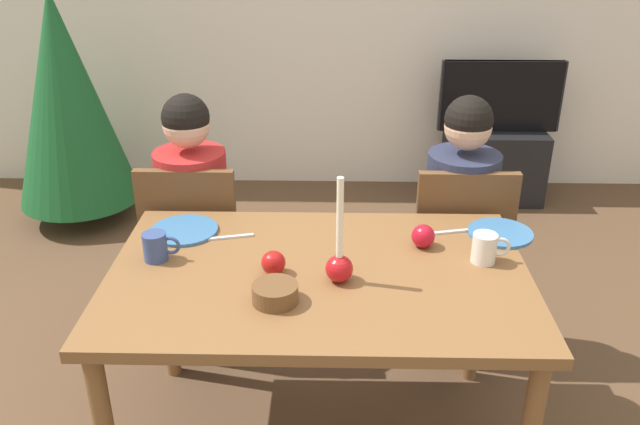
% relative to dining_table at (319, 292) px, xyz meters
% --- Properties ---
extents(dining_table, '(1.40, 0.90, 0.75)m').
position_rel_dining_table_xyz_m(dining_table, '(0.00, 0.00, 0.00)').
color(dining_table, brown).
rests_on(dining_table, ground).
extents(chair_left, '(0.40, 0.40, 0.90)m').
position_rel_dining_table_xyz_m(chair_left, '(-0.55, 0.61, -0.15)').
color(chair_left, brown).
rests_on(chair_left, ground).
extents(chair_right, '(0.40, 0.40, 0.90)m').
position_rel_dining_table_xyz_m(chair_right, '(0.58, 0.61, -0.15)').
color(chair_right, brown).
rests_on(chair_right, ground).
extents(person_left_child, '(0.30, 0.30, 1.17)m').
position_rel_dining_table_xyz_m(person_left_child, '(-0.55, 0.64, -0.10)').
color(person_left_child, '#33384C').
rests_on(person_left_child, ground).
extents(person_right_child, '(0.30, 0.30, 1.17)m').
position_rel_dining_table_xyz_m(person_right_child, '(0.58, 0.64, -0.10)').
color(person_right_child, '#33384C').
rests_on(person_right_child, ground).
extents(tv_stand, '(0.64, 0.40, 0.48)m').
position_rel_dining_table_xyz_m(tv_stand, '(1.12, 2.30, -0.43)').
color(tv_stand, black).
rests_on(tv_stand, ground).
extents(tv, '(0.79, 0.05, 0.46)m').
position_rel_dining_table_xyz_m(tv, '(1.12, 2.30, 0.04)').
color(tv, black).
rests_on(tv, tv_stand).
extents(christmas_tree, '(0.73, 0.73, 1.51)m').
position_rel_dining_table_xyz_m(christmas_tree, '(-1.56, 1.91, 0.12)').
color(christmas_tree, brown).
rests_on(christmas_tree, ground).
extents(candle_centerpiece, '(0.09, 0.09, 0.36)m').
position_rel_dining_table_xyz_m(candle_centerpiece, '(0.07, -0.06, 0.16)').
color(candle_centerpiece, red).
rests_on(candle_centerpiece, dining_table).
extents(plate_left, '(0.25, 0.25, 0.01)m').
position_rel_dining_table_xyz_m(plate_left, '(-0.51, 0.27, 0.09)').
color(plate_left, teal).
rests_on(plate_left, dining_table).
extents(plate_right, '(0.24, 0.24, 0.01)m').
position_rel_dining_table_xyz_m(plate_right, '(0.66, 0.28, 0.09)').
color(plate_right, teal).
rests_on(plate_right, dining_table).
extents(mug_left, '(0.13, 0.08, 0.10)m').
position_rel_dining_table_xyz_m(mug_left, '(-0.55, 0.07, 0.13)').
color(mug_left, '#33477F').
rests_on(mug_left, dining_table).
extents(mug_right, '(0.13, 0.08, 0.10)m').
position_rel_dining_table_xyz_m(mug_right, '(0.56, 0.08, 0.14)').
color(mug_right, silver).
rests_on(mug_right, dining_table).
extents(fork_left, '(0.18, 0.06, 0.01)m').
position_rel_dining_table_xyz_m(fork_left, '(-0.33, 0.23, 0.09)').
color(fork_left, silver).
rests_on(fork_left, dining_table).
extents(fork_right, '(0.18, 0.05, 0.01)m').
position_rel_dining_table_xyz_m(fork_right, '(0.49, 0.29, 0.09)').
color(fork_right, silver).
rests_on(fork_right, dining_table).
extents(bowl_walnuts, '(0.14, 0.14, 0.06)m').
position_rel_dining_table_xyz_m(bowl_walnuts, '(-0.13, -0.19, 0.11)').
color(bowl_walnuts, brown).
rests_on(bowl_walnuts, dining_table).
extents(apple_near_candle, '(0.08, 0.08, 0.08)m').
position_rel_dining_table_xyz_m(apple_near_candle, '(-0.15, -0.02, 0.12)').
color(apple_near_candle, '#AE1414').
rests_on(apple_near_candle, dining_table).
extents(apple_by_left_plate, '(0.08, 0.08, 0.08)m').
position_rel_dining_table_xyz_m(apple_by_left_plate, '(0.36, 0.18, 0.13)').
color(apple_by_left_plate, '#B31122').
rests_on(apple_by_left_plate, dining_table).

